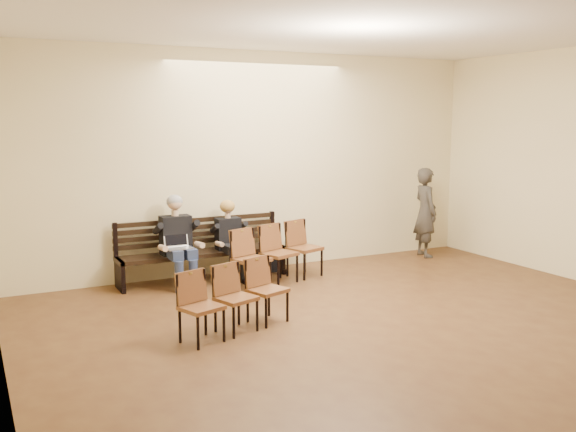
% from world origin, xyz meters
% --- Properties ---
extents(ground, '(10.00, 10.00, 0.00)m').
position_xyz_m(ground, '(0.00, 0.00, 0.00)').
color(ground, brown).
rests_on(ground, ground).
extents(room_walls, '(8.02, 10.01, 3.51)m').
position_xyz_m(room_walls, '(0.00, 0.79, 2.54)').
color(room_walls, beige).
rests_on(room_walls, ground).
extents(bench, '(2.60, 0.90, 0.45)m').
position_xyz_m(bench, '(-1.07, 4.65, 0.23)').
color(bench, black).
rests_on(bench, ground).
extents(seated_man, '(0.55, 0.76, 1.31)m').
position_xyz_m(seated_man, '(-1.50, 4.53, 0.66)').
color(seated_man, black).
rests_on(seated_man, ground).
extents(seated_woman, '(0.46, 0.64, 1.07)m').
position_xyz_m(seated_woman, '(-0.67, 4.53, 0.53)').
color(seated_woman, black).
rests_on(seated_woman, ground).
extents(laptop, '(0.41, 0.35, 0.26)m').
position_xyz_m(laptop, '(-1.53, 4.34, 0.58)').
color(laptop, silver).
rests_on(laptop, bench).
extents(water_bottle, '(0.07, 0.07, 0.22)m').
position_xyz_m(water_bottle, '(-0.55, 4.31, 0.56)').
color(water_bottle, silver).
rests_on(water_bottle, bench).
extents(bag, '(0.46, 0.36, 0.30)m').
position_xyz_m(bag, '(0.09, 4.75, 0.15)').
color(bag, black).
rests_on(bag, ground).
extents(passerby, '(0.55, 0.74, 1.82)m').
position_xyz_m(passerby, '(3.03, 4.49, 0.91)').
color(passerby, '#37332D').
rests_on(passerby, ground).
extents(chair_row_front, '(1.65, 0.96, 0.88)m').
position_xyz_m(chair_row_front, '(-0.10, 4.00, 0.44)').
color(chair_row_front, brown).
rests_on(chair_row_front, ground).
extents(chair_row_back, '(1.48, 0.86, 0.79)m').
position_xyz_m(chair_row_back, '(-1.53, 2.21, 0.39)').
color(chair_row_back, brown).
rests_on(chair_row_back, ground).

